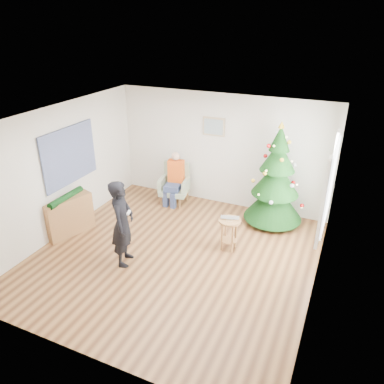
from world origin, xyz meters
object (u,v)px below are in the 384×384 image
at_px(armchair, 175,189).
at_px(console, 69,216).
at_px(standing_man, 122,223).
at_px(stool, 229,234).
at_px(christmas_tree, 276,179).

distance_m(armchair, console, 2.55).
relative_size(armchair, standing_man, 0.59).
bearing_deg(armchair, stool, -46.64).
distance_m(christmas_tree, console, 4.33).
relative_size(christmas_tree, armchair, 2.36).
relative_size(armchair, console, 0.95).
xyz_separation_m(christmas_tree, armchair, (-2.37, 0.02, -0.67)).
relative_size(stool, armchair, 0.67).
bearing_deg(stool, christmas_tree, 68.62).
xyz_separation_m(christmas_tree, stool, (-0.53, -1.36, -0.69)).
bearing_deg(christmas_tree, stool, -111.38).
height_order(armchair, standing_man, standing_man).
bearing_deg(stool, standing_man, -143.39).
xyz_separation_m(standing_man, console, (-1.59, 0.39, -0.41)).
distance_m(armchair, standing_man, 2.61).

